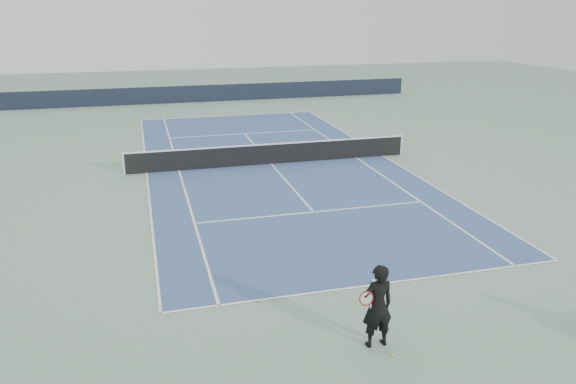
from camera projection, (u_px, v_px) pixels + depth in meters
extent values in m
plane|color=gray|center=(271.00, 164.00, 25.36)|extent=(80.00, 80.00, 0.00)
cube|color=#385585|center=(271.00, 164.00, 25.35)|extent=(10.97, 23.77, 0.01)
cylinder|color=silver|center=(123.00, 163.00, 23.62)|extent=(0.10, 0.10, 1.07)
cylinder|color=silver|center=(401.00, 144.00, 26.76)|extent=(0.10, 0.10, 1.07)
cube|color=black|center=(271.00, 154.00, 25.21)|extent=(12.80, 0.03, 0.90)
cube|color=white|center=(271.00, 144.00, 25.06)|extent=(12.80, 0.04, 0.06)
cube|color=black|center=(215.00, 93.00, 41.54)|extent=(30.00, 0.25, 1.20)
imported|color=black|center=(377.00, 306.00, 11.64)|extent=(0.74, 0.54, 1.87)
torus|color=maroon|center=(366.00, 298.00, 11.44)|extent=(0.34, 0.18, 0.36)
cylinder|color=white|center=(366.00, 298.00, 11.44)|extent=(0.29, 0.14, 0.32)
cylinder|color=white|center=(371.00, 308.00, 11.58)|extent=(0.08, 0.13, 0.27)
sphere|color=#CDD92C|center=(392.00, 355.00, 11.53)|extent=(0.07, 0.07, 0.07)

